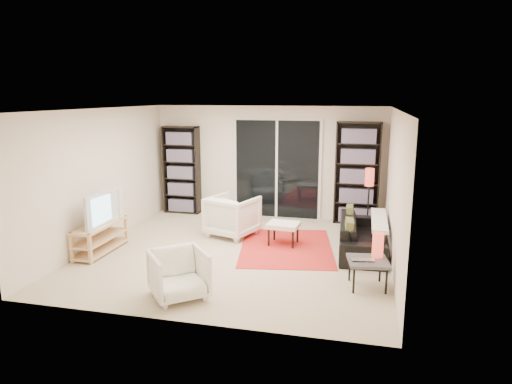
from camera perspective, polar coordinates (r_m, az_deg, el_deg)
floor at (r=7.84m, az=-2.31°, el=-7.53°), size 5.00×5.00×0.00m
wall_back at (r=9.92m, az=1.54°, el=3.78°), size 5.00×0.02×2.40m
wall_front at (r=5.22m, az=-9.84°, el=-3.96°), size 5.00×0.02×2.40m
wall_left at (r=8.54m, az=-18.76°, el=1.80°), size 0.02×5.00×2.40m
wall_right at (r=7.26m, az=16.96°, el=0.21°), size 0.02×5.00×2.40m
ceiling at (r=7.39m, az=-2.46°, el=10.29°), size 5.00×5.00×0.02m
sliding_door at (r=9.87m, az=2.63°, el=2.85°), size 1.92×0.08×2.16m
bookshelf_left at (r=10.37m, az=-9.28°, el=2.73°), size 0.80×0.30×1.95m
bookshelf_right at (r=9.57m, az=12.54°, el=2.29°), size 0.90×0.30×2.10m
tv_stand at (r=8.20m, az=-18.85°, el=-5.36°), size 0.39×1.21×0.50m
tv at (r=8.06m, az=-18.97°, el=-1.87°), size 0.21×0.98×0.56m
rug at (r=8.08m, az=3.81°, el=-6.90°), size 1.91×2.36×0.01m
sofa at (r=8.03m, az=13.11°, el=-5.26°), size 0.82×1.93×0.56m
armchair_back at (r=8.65m, az=-2.96°, el=-2.99°), size 1.04×1.06×0.77m
armchair_front at (r=6.16m, az=-9.64°, el=-10.11°), size 0.97×0.98×0.64m
ottoman at (r=8.13m, az=3.44°, el=-4.26°), size 0.58×0.49×0.40m
side_table at (r=6.54m, az=13.82°, el=-8.57°), size 0.62×0.62×0.40m
laptop at (r=6.43m, az=13.28°, el=-8.40°), size 0.34×0.25×0.02m
table_lamp at (r=6.62m, az=14.98°, el=-6.42°), size 0.15×0.15×0.35m
floor_lamp at (r=8.98m, az=13.96°, el=0.92°), size 0.19×0.19×1.26m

